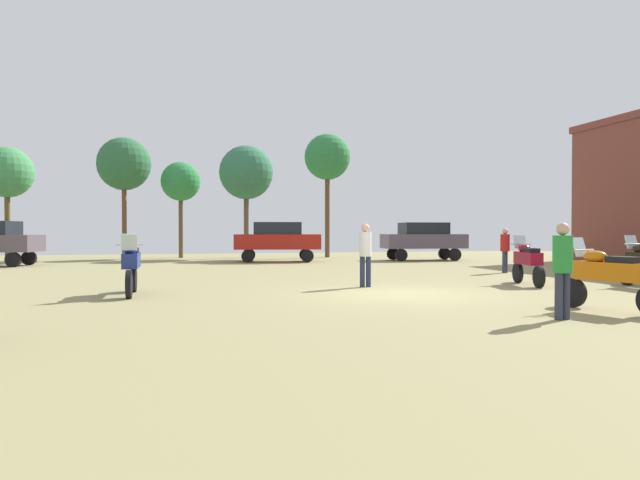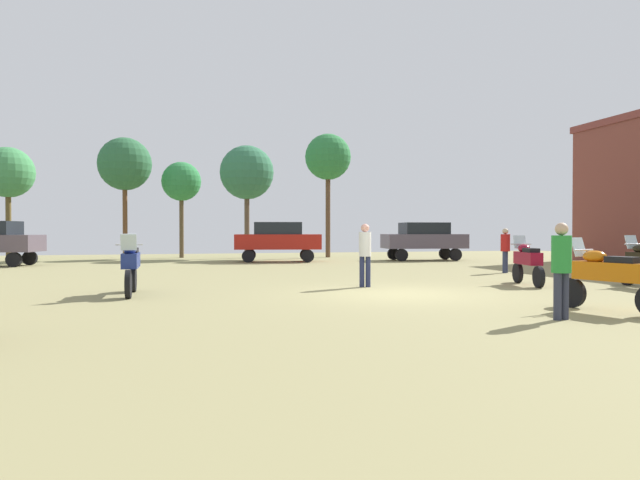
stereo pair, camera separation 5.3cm
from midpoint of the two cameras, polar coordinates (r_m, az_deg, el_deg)
The scene contains 14 objects.
ground_plane at distance 14.24m, azimuth 8.03°, elevation -5.48°, with size 44.00×52.00×0.02m.
motorcycle_5 at distance 14.55m, azimuth -18.63°, elevation -2.42°, with size 0.62×2.16×1.51m.
motorcycle_7 at distance 12.31m, azimuth 27.08°, elevation -3.21°, with size 0.87×2.18×1.45m.
motorcycle_8 at distance 17.42m, azimuth 20.15°, elevation -1.99°, with size 0.73×2.11×1.44m.
car_2 at distance 28.62m, azimuth -4.37°, elevation 0.14°, with size 4.53×2.45×2.00m.
car_3 at distance 30.39m, azimuth 10.37°, elevation 0.17°, with size 4.43×2.13×2.00m.
person_1 at distance 15.83m, azimuth 4.51°, elevation -1.01°, with size 0.43×0.43×1.77m.
person_2 at distance 22.13m, azimuth 18.13°, elevation -0.67°, with size 0.48×0.48×1.67m.
person_3 at distance 10.88m, azimuth 23.18°, elevation -2.16°, with size 0.40×0.40×1.73m.
tree_1 at distance 33.35m, azimuth -19.25°, elevation 7.21°, with size 2.92×2.92×6.74m.
tree_2 at distance 33.74m, azimuth -13.95°, elevation 5.69°, with size 2.26×2.26×5.55m.
tree_4 at distance 32.97m, azimuth -7.51°, elevation 6.73°, with size 3.10×3.10×6.48m.
tree_5 at distance 33.47m, azimuth 0.70°, elevation 8.29°, with size 2.70×2.70×7.26m.
tree_6 at distance 33.36m, azimuth -29.12°, elevation 5.93°, with size 2.60×2.60×5.88m.
Camera 1 is at (-5.31, -13.12, 1.61)m, focal length 31.66 mm.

